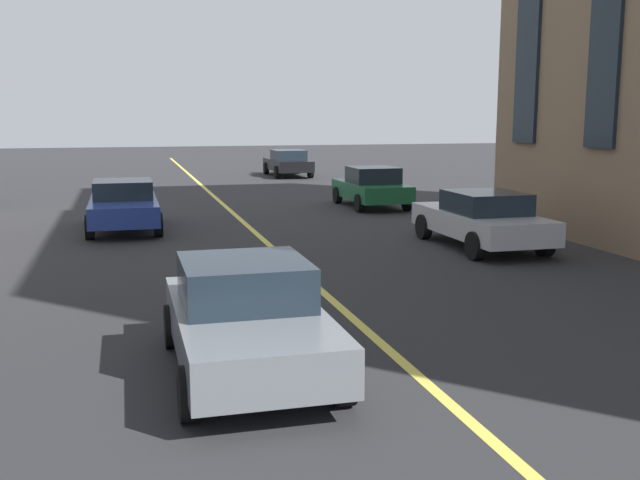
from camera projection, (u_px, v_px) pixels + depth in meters
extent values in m
cube|color=#D8C64C|center=(286.00, 260.00, 16.34)|extent=(80.00, 0.16, 0.01)
cube|color=navy|center=(124.00, 209.00, 20.51)|extent=(4.40, 1.80, 0.55)
cube|color=#19232D|center=(123.00, 189.00, 20.63)|extent=(1.85, 1.58, 0.50)
cylinder|color=black|center=(158.00, 225.00, 19.40)|extent=(0.64, 0.22, 0.64)
cylinder|color=black|center=(90.00, 227.00, 18.96)|extent=(0.64, 0.22, 0.64)
cylinder|color=black|center=(154.00, 211.00, 22.16)|extent=(0.64, 0.22, 0.64)
cylinder|color=black|center=(94.00, 213.00, 21.72)|extent=(0.64, 0.22, 0.64)
cube|color=black|center=(288.00, 165.00, 38.47)|extent=(4.40, 1.80, 0.55)
cube|color=#19232D|center=(288.00, 155.00, 38.17)|extent=(1.85, 1.58, 0.50)
cylinder|color=black|center=(266.00, 168.00, 39.68)|extent=(0.64, 0.22, 0.64)
cylinder|color=black|center=(297.00, 168.00, 40.12)|extent=(0.64, 0.22, 0.64)
cylinder|color=black|center=(277.00, 172.00, 36.91)|extent=(0.64, 0.22, 0.64)
cylinder|color=black|center=(310.00, 172.00, 37.35)|extent=(0.64, 0.22, 0.64)
cube|color=#1E6038|center=(371.00, 190.00, 25.64)|extent=(3.90, 1.75, 0.55)
cube|color=#19232D|center=(373.00, 175.00, 25.36)|extent=(1.64, 1.54, 0.55)
cylinder|color=black|center=(338.00, 195.00, 26.70)|extent=(0.60, 0.21, 0.60)
cylinder|color=black|center=(381.00, 194.00, 27.13)|extent=(0.60, 0.21, 0.60)
cylinder|color=black|center=(359.00, 203.00, 24.25)|extent=(0.60, 0.21, 0.60)
cylinder|color=black|center=(407.00, 202.00, 24.68)|extent=(0.60, 0.21, 0.60)
cube|color=slate|center=(248.00, 328.00, 9.11)|extent=(3.90, 1.75, 0.55)
cube|color=#19232D|center=(244.00, 282.00, 9.20)|extent=(1.64, 1.54, 0.55)
cylinder|color=black|center=(342.00, 379.00, 8.14)|extent=(0.60, 0.21, 0.60)
cylinder|color=black|center=(189.00, 394.00, 7.71)|extent=(0.60, 0.21, 0.60)
cylinder|color=black|center=(291.00, 318.00, 10.59)|extent=(0.60, 0.21, 0.60)
cylinder|color=black|center=(172.00, 326.00, 10.16)|extent=(0.60, 0.21, 0.60)
cube|color=#B7BABF|center=(481.00, 223.00, 17.82)|extent=(4.40, 1.80, 0.55)
cube|color=#19232D|center=(486.00, 202.00, 17.53)|extent=(1.85, 1.58, 0.50)
cylinder|color=black|center=(424.00, 227.00, 19.03)|extent=(0.64, 0.22, 0.64)
cylinder|color=black|center=(485.00, 224.00, 19.47)|extent=(0.64, 0.22, 0.64)
cylinder|color=black|center=(475.00, 246.00, 16.27)|extent=(0.64, 0.22, 0.64)
cylinder|color=black|center=(545.00, 242.00, 16.71)|extent=(0.64, 0.22, 0.64)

